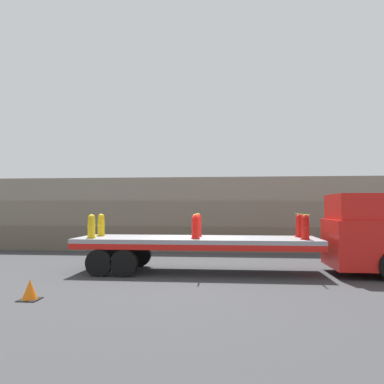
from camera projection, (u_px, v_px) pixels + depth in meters
ground_plane at (197, 272)px, 14.01m from camera, size 120.00×120.00×0.00m
rock_cliff at (208, 214)px, 21.86m from camera, size 60.00×3.30×4.11m
truck_cab at (367, 235)px, 13.48m from camera, size 2.60×2.60×2.92m
flatbed_trailer at (179, 244)px, 14.11m from camera, size 8.97×2.55×1.30m
fire_hydrant_yellow_near_0 at (91, 226)px, 13.91m from camera, size 0.34×0.54×0.87m
fire_hydrant_yellow_far_0 at (101, 225)px, 14.98m from camera, size 0.34×0.54×0.87m
fire_hydrant_red_near_1 at (195, 227)px, 13.54m from camera, size 0.34×0.54×0.87m
fire_hydrant_red_far_1 at (198, 225)px, 14.61m from camera, size 0.34×0.54×0.87m
fire_hydrant_red_near_2 at (305, 227)px, 13.17m from camera, size 0.34×0.54×0.87m
fire_hydrant_red_far_2 at (299, 226)px, 14.24m from camera, size 0.34×0.54×0.87m
cargo_strap_rear at (197, 214)px, 14.09m from camera, size 0.05×2.64×0.01m
cargo_strap_middle at (302, 214)px, 13.73m from camera, size 0.05×2.64×0.01m
traffic_cone at (30, 290)px, 9.85m from camera, size 0.51×0.51×0.53m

